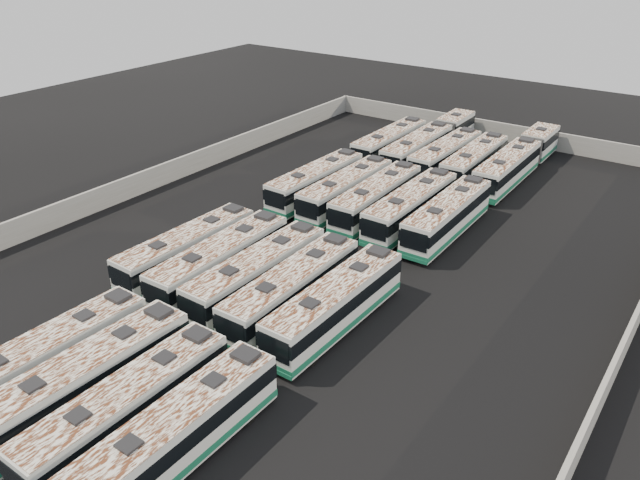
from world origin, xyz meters
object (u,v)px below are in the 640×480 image
at_px(bus_midfront_far_right, 335,304).
at_px(bus_midback_center, 376,198).
at_px(bus_midback_far_right, 447,216).
at_px(bus_back_right, 474,162).
at_px(bus_front_far_right, 177,434).
at_px(bus_back_center, 445,156).
at_px(bus_back_left, 430,142).
at_px(bus_midback_left, 346,190).
at_px(bus_midfront_far_left, 188,250).
at_px(bus_midfront_right, 292,289).
at_px(bus_midfront_center, 257,274).
at_px(bus_midback_far_left, 316,182).
at_px(bus_back_far_right, 518,159).
at_px(bus_front_right, 128,408).
at_px(bus_front_center, 86,380).
at_px(bus_back_far_left, 389,144).
at_px(bus_midfront_left, 221,261).
at_px(bus_front_left, 48,359).
at_px(bus_midback_right, 411,207).

height_order(bus_midfront_far_right, bus_midback_center, bus_midfront_far_right).
bearing_deg(bus_midback_center, bus_midback_far_right, -0.72).
bearing_deg(bus_back_right, bus_front_far_right, -86.71).
relative_size(bus_midfront_far_right, bus_back_right, 1.02).
distance_m(bus_front_far_right, bus_back_center, 44.98).
xyz_separation_m(bus_back_left, bus_back_center, (3.44, -3.40, -0.02)).
bearing_deg(bus_midback_left, bus_midfront_far_left, -101.29).
relative_size(bus_midfront_far_left, bus_back_center, 0.99).
bearing_deg(bus_midfront_right, bus_back_left, 100.19).
height_order(bus_midfront_center, bus_back_left, bus_midfront_center).
bearing_deg(bus_midfront_far_right, bus_midback_far_left, 129.65).
relative_size(bus_midfront_center, bus_midback_left, 1.02).
bearing_deg(bus_back_left, bus_front_far_right, -79.10).
relative_size(bus_front_far_right, bus_back_center, 0.98).
height_order(bus_midback_left, bus_back_right, bus_midback_left).
distance_m(bus_back_left, bus_back_far_right, 10.16).
distance_m(bus_midfront_center, bus_back_center, 30.52).
bearing_deg(bus_midfront_far_right, bus_front_right, -102.57).
bearing_deg(bus_midback_left, bus_midfront_far_right, -58.61).
distance_m(bus_front_center, bus_back_right, 44.81).
distance_m(bus_midback_left, bus_midback_center, 3.27).
bearing_deg(bus_back_far_left, bus_midfront_left, -83.43).
xyz_separation_m(bus_midback_center, bus_back_far_right, (6.87, 17.36, 0.01)).
relative_size(bus_front_left, bus_midback_center, 0.99).
distance_m(bus_midback_center, bus_back_far_left, 15.65).
distance_m(bus_midfront_far_right, bus_midback_far_left, 21.48).
bearing_deg(bus_midfront_right, bus_midback_center, 100.56).
relative_size(bus_midfront_left, bus_midfront_right, 1.01).
bearing_deg(bus_midfront_center, bus_back_right, 84.29).
height_order(bus_midback_right, bus_midback_far_right, bus_midback_right).
height_order(bus_front_right, bus_midfront_right, bus_midfront_right).
distance_m(bus_front_left, bus_front_far_right, 10.30).
relative_size(bus_midback_right, bus_back_center, 1.02).
distance_m(bus_front_left, bus_front_right, 6.89).
bearing_deg(bus_front_left, bus_back_far_left, 94.99).
bearing_deg(bus_back_far_right, bus_midback_left, -120.80).
bearing_deg(bus_midfront_left, bus_back_right, 76.49).
distance_m(bus_midback_left, bus_back_far_left, 14.57).
relative_size(bus_midback_left, bus_back_far_left, 0.99).
height_order(bus_midback_right, bus_back_far_left, bus_midback_right).
bearing_deg(bus_back_right, bus_midfront_far_left, -109.32).
relative_size(bus_midfront_left, bus_back_left, 0.65).
height_order(bus_front_center, bus_midfront_right, bus_front_center).
bearing_deg(bus_midfront_left, bus_midfront_far_left, 179.24).
height_order(bus_front_left, bus_midback_left, bus_front_left).
relative_size(bus_midback_far_right, bus_back_center, 1.01).
xyz_separation_m(bus_midback_center, bus_midback_right, (3.48, -0.03, 0.03)).
bearing_deg(bus_midback_left, bus_midfront_right, -68.16).
relative_size(bus_midfront_far_left, bus_midfront_left, 0.97).
bearing_deg(bus_midback_far_left, bus_front_left, -82.66).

